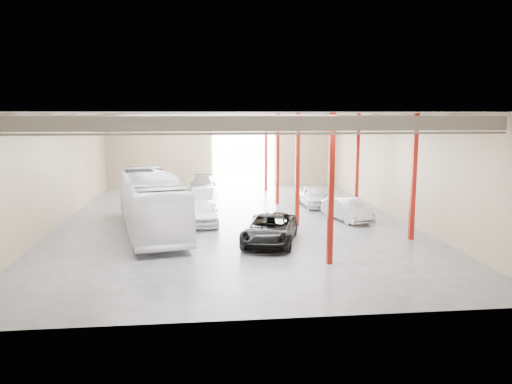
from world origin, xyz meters
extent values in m
cube|color=#45454A|center=(0.00, 0.00, 0.00)|extent=(22.00, 32.00, 0.01)
cube|color=#BBBBB5|center=(0.00, 0.00, 7.00)|extent=(22.00, 32.00, 0.12)
cube|color=#837052|center=(0.00, 16.00, 3.50)|extent=(22.00, 0.12, 7.00)
cube|color=#837052|center=(0.00, -16.00, 3.50)|extent=(22.00, 0.12, 7.00)
cube|color=#837052|center=(-11.00, 0.00, 3.50)|extent=(0.12, 32.00, 7.00)
cube|color=#837052|center=(11.00, 0.00, 3.50)|extent=(0.12, 32.00, 7.00)
cube|color=white|center=(2.00, 15.85, 2.50)|extent=(6.00, 0.20, 5.00)
cube|color=maroon|center=(3.80, -10.00, 3.50)|extent=(0.25, 0.25, 7.00)
cube|color=maroon|center=(3.80, -2.00, 3.50)|extent=(0.25, 0.25, 7.00)
cube|color=maroon|center=(3.80, 6.00, 3.50)|extent=(0.25, 0.25, 7.00)
cube|color=maroon|center=(3.80, 13.00, 3.50)|extent=(0.25, 0.25, 7.00)
cube|color=maroon|center=(9.50, -6.00, 3.50)|extent=(0.25, 0.25, 7.00)
cube|color=maroon|center=(9.50, 4.00, 3.50)|extent=(0.25, 0.25, 7.00)
cube|color=#A7A8A3|center=(0.00, -12.00, 6.55)|extent=(21.60, 0.15, 0.60)
cube|color=#A7A8A3|center=(0.00, -12.00, 6.15)|extent=(21.60, 0.10, 0.10)
cube|color=#A7A8A3|center=(0.00, -6.00, 6.55)|extent=(21.60, 0.15, 0.60)
cube|color=#A7A8A3|center=(0.00, -6.00, 6.15)|extent=(21.60, 0.10, 0.10)
cube|color=#A7A8A3|center=(0.00, 0.00, 6.55)|extent=(21.60, 0.15, 0.60)
cube|color=#A7A8A3|center=(0.00, 0.00, 6.15)|extent=(21.60, 0.10, 0.10)
cube|color=#A7A8A3|center=(0.00, 6.00, 6.55)|extent=(21.60, 0.15, 0.60)
cube|color=#A7A8A3|center=(0.00, 6.00, 6.15)|extent=(21.60, 0.10, 0.10)
cube|color=#A7A8A3|center=(0.00, 12.00, 6.55)|extent=(21.60, 0.15, 0.60)
cube|color=#A7A8A3|center=(0.00, 12.00, 6.15)|extent=(21.60, 0.10, 0.10)
imported|color=white|center=(-5.09, -2.30, 1.74)|extent=(5.41, 12.86, 3.49)
imported|color=black|center=(1.54, -6.00, 0.79)|extent=(4.03, 6.18, 1.58)
imported|color=white|center=(-2.00, -0.80, 0.77)|extent=(1.95, 4.59, 1.55)
imported|color=#BAB9BF|center=(-2.00, 4.40, 0.78)|extent=(2.14, 4.87, 1.56)
imported|color=slate|center=(-2.00, 11.42, 0.76)|extent=(2.55, 5.39, 1.52)
imported|color=#ACACB0|center=(7.41, -0.65, 0.74)|extent=(2.59, 4.73, 1.48)
imported|color=silver|center=(6.41, 4.55, 0.78)|extent=(2.17, 4.71, 1.56)
camera|label=1|loc=(-2.09, -32.01, 6.92)|focal=35.00mm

